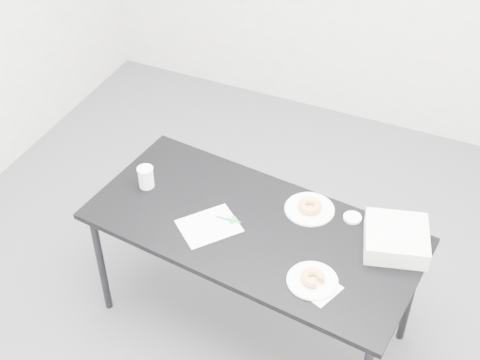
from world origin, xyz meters
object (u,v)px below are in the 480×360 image
at_px(pen, 228,219).
at_px(donut_far, 310,206).
at_px(table, 253,234).
at_px(bakery_box, 396,238).
at_px(donut_near, 313,277).
at_px(scorecard, 209,226).
at_px(plate_near, 312,281).
at_px(coffee_cup, 146,177).
at_px(plate_far, 309,209).

relative_size(pen, donut_far, 1.10).
height_order(table, bakery_box, bakery_box).
distance_m(donut_near, donut_far, 0.46).
relative_size(scorecard, donut_far, 2.36).
height_order(plate_near, donut_far, donut_far).
distance_m(pen, donut_near, 0.54).
distance_m(table, coffee_cup, 0.63).
xyz_separation_m(donut_near, plate_far, (-0.17, 0.43, -0.02)).
relative_size(scorecard, pen, 2.15).
bearing_deg(donut_near, donut_far, 111.00).
xyz_separation_m(scorecard, donut_far, (0.40, 0.31, 0.02)).
relative_size(plate_near, bakery_box, 0.80).
bearing_deg(donut_far, donut_near, -69.00).
bearing_deg(bakery_box, plate_far, 155.63).
xyz_separation_m(plate_near, coffee_cup, (-0.99, 0.26, 0.05)).
bearing_deg(table, donut_near, -23.11).
xyz_separation_m(table, coffee_cup, (-0.61, 0.05, 0.11)).
xyz_separation_m(scorecard, donut_near, (0.57, -0.13, 0.03)).
xyz_separation_m(plate_near, donut_near, (0.00, 0.00, 0.02)).
relative_size(table, plate_far, 6.80).
bearing_deg(plate_near, scorecard, 167.35).
distance_m(table, donut_far, 0.31).
bearing_deg(pen, table, 2.10).
bearing_deg(donut_near, scorecard, 167.35).
bearing_deg(table, plate_far, 53.08).
bearing_deg(scorecard, pen, 86.11).
height_order(pen, coffee_cup, coffee_cup).
height_order(scorecard, coffee_cup, coffee_cup).
relative_size(table, scorecard, 6.13).
bearing_deg(plate_near, donut_far, 111.00).
height_order(table, donut_near, donut_near).
relative_size(table, bakery_box, 5.87).
bearing_deg(plate_far, table, -133.41).
relative_size(scorecard, donut_near, 2.56).
height_order(scorecard, donut_near, donut_near).
bearing_deg(pen, coffee_cup, 169.17).
xyz_separation_m(plate_far, bakery_box, (0.44, -0.07, 0.04)).
bearing_deg(bakery_box, scorecard, -179.88).
distance_m(table, pen, 0.14).
bearing_deg(table, donut_far, 53.08).
bearing_deg(plate_far, donut_far, 0.00).
relative_size(scorecard, plate_far, 1.11).
bearing_deg(plate_far, scorecard, -142.82).
height_order(plate_far, donut_far, donut_far).
height_order(donut_near, coffee_cup, coffee_cup).
bearing_deg(donut_near, pen, 158.17).
xyz_separation_m(table, scorecard, (-0.19, -0.09, 0.06)).
xyz_separation_m(donut_far, bakery_box, (0.44, -0.07, 0.02)).
bearing_deg(coffee_cup, plate_near, -14.89).
distance_m(plate_far, bakery_box, 0.45).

